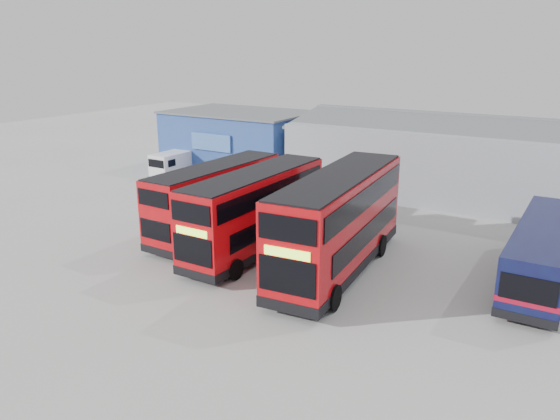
# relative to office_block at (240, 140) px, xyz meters

# --- Properties ---
(ground_plane) EXTENTS (120.00, 120.00, 0.00)m
(ground_plane) POSITION_rel_office_block_xyz_m (14.00, -17.99, -2.58)
(ground_plane) COLOR #9F9F9A
(ground_plane) RESTS_ON ground
(office_block) EXTENTS (12.30, 8.32, 5.12)m
(office_block) POSITION_rel_office_block_xyz_m (0.00, 0.00, 0.00)
(office_block) COLOR navy
(office_block) RESTS_ON ground
(maintenance_shed) EXTENTS (30.50, 12.00, 5.89)m
(maintenance_shed) POSITION_rel_office_block_xyz_m (22.00, 2.01, 0.02)
(maintenance_shed) COLOR #9599A2
(maintenance_shed) RESTS_ON ground
(double_decker_left) EXTENTS (2.70, 9.90, 4.16)m
(double_decker_left) POSITION_rel_office_block_xyz_m (9.07, -15.24, -0.51)
(double_decker_left) COLOR red
(double_decker_left) RESTS_ON ground
(double_decker_centre) EXTENTS (2.70, 10.43, 4.40)m
(double_decker_centre) POSITION_rel_office_block_xyz_m (12.57, -16.36, -0.39)
(double_decker_centre) COLOR red
(double_decker_centre) RESTS_ON ground
(double_decker_right) EXTENTS (3.74, 11.78, 4.90)m
(double_decker_right) POSITION_rel_office_block_xyz_m (17.46, -16.47, -0.14)
(double_decker_right) COLOR red
(double_decker_right) RESTS_ON ground
(single_decker_blue) EXTENTS (2.63, 10.55, 2.85)m
(single_decker_blue) POSITION_rel_office_block_xyz_m (26.18, -12.84, -1.16)
(single_decker_blue) COLOR #0D173C
(single_decker_blue) RESTS_ON ground
(panel_van) EXTENTS (2.06, 4.70, 2.04)m
(panel_van) POSITION_rel_office_block_xyz_m (-3.17, -4.99, -1.44)
(panel_van) COLOR white
(panel_van) RESTS_ON ground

